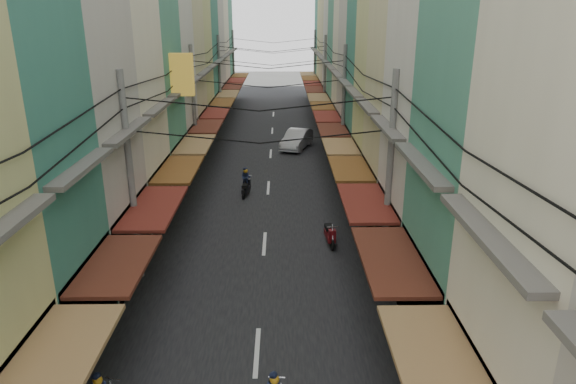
{
  "coord_description": "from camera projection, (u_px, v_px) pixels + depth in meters",
  "views": [
    {
      "loc": [
        0.79,
        -15.53,
        10.06
      ],
      "look_at": [
        1.08,
        5.31,
        2.77
      ],
      "focal_mm": 32.0,
      "sensor_mm": 36.0,
      "label": 1
    }
  ],
  "objects": [
    {
      "name": "ground",
      "position": [
        259.0,
        317.0,
        17.97
      ],
      "size": [
        160.0,
        160.0,
        0.0
      ],
      "primitive_type": "plane",
      "color": "slate",
      "rests_on": "ground"
    },
    {
      "name": "road",
      "position": [
        270.0,
        161.0,
        36.84
      ],
      "size": [
        10.0,
        80.0,
        0.02
      ],
      "primitive_type": "cube",
      "color": "black",
      "rests_on": "ground"
    },
    {
      "name": "sidewalk_left",
      "position": [
        180.0,
        161.0,
        36.75
      ],
      "size": [
        3.0,
        80.0,
        0.06
      ],
      "primitive_type": "cube",
      "color": "slate",
      "rests_on": "ground"
    },
    {
      "name": "sidewalk_right",
      "position": [
        360.0,
        160.0,
        36.92
      ],
      "size": [
        3.0,
        80.0,
        0.06
      ],
      "primitive_type": "cube",
      "color": "slate",
      "rests_on": "ground"
    },
    {
      "name": "building_row_left",
      "position": [
        133.0,
        18.0,
        30.27
      ],
      "size": [
        7.8,
        67.67,
        23.7
      ],
      "color": "beige",
      "rests_on": "ground"
    },
    {
      "name": "building_row_right",
      "position": [
        400.0,
        25.0,
        30.49
      ],
      "size": [
        7.8,
        68.98,
        22.59
      ],
      "color": "#387B69",
      "rests_on": "ground"
    },
    {
      "name": "utility_poles",
      "position": [
        267.0,
        76.0,
        29.96
      ],
      "size": [
        10.2,
        66.13,
        8.2
      ],
      "color": "slate",
      "rests_on": "ground"
    },
    {
      "name": "white_car",
      "position": [
        297.0,
        148.0,
        40.38
      ],
      "size": [
        5.53,
        3.54,
        1.82
      ],
      "primitive_type": "imported",
      "rotation": [
        0.0,
        0.0,
        -0.32
      ],
      "color": "silver",
      "rests_on": "ground"
    },
    {
      "name": "bicycle",
      "position": [
        498.0,
        355.0,
        15.93
      ],
      "size": [
        1.85,
        0.97,
        1.21
      ],
      "primitive_type": "imported",
      "rotation": [
        0.0,
        0.0,
        1.76
      ],
      "color": "black",
      "rests_on": "ground"
    },
    {
      "name": "moving_scooters",
      "position": [
        244.0,
        273.0,
        19.96
      ],
      "size": [
        7.21,
        19.29,
        1.68
      ],
      "color": "black",
      "rests_on": "ground"
    },
    {
      "name": "parked_scooters",
      "position": [
        430.0,
        384.0,
        14.05
      ],
      "size": [
        13.17,
        14.39,
        0.98
      ],
      "color": "black",
      "rests_on": "ground"
    },
    {
      "name": "pedestrians",
      "position": [
        133.0,
        280.0,
        18.29
      ],
      "size": [
        11.6,
        20.43,
        2.23
      ],
      "color": "#291F29",
      "rests_on": "ground"
    },
    {
      "name": "market_umbrella",
      "position": [
        500.0,
        299.0,
        15.03
      ],
      "size": [
        2.29,
        2.29,
        2.42
      ],
      "color": "#B2B2B7",
      "rests_on": "ground"
    },
    {
      "name": "traffic_sign",
      "position": [
        439.0,
        342.0,
        13.02
      ],
      "size": [
        0.1,
        0.65,
        2.95
      ],
      "color": "slate",
      "rests_on": "ground"
    }
  ]
}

